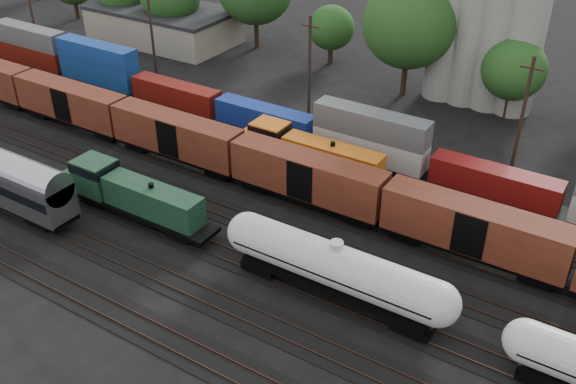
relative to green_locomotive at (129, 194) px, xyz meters
The scene contains 11 objects.
ground 15.58m from the green_locomotive, 18.97° to the left, with size 600.00×600.00×0.00m, color black.
tracks 15.57m from the green_locomotive, 18.97° to the left, with size 180.00×33.20×0.20m.
green_locomotive is the anchor object (origin of this frame).
tank_car_a 20.75m from the green_locomotive, ahead, with size 18.95×3.39×4.97m.
orange_locomotive 17.66m from the green_locomotive, 58.13° to the left, with size 17.13×2.85×4.28m.
boxcar_string 36.92m from the green_locomotive, 15.72° to the left, with size 184.40×2.90×4.20m.
container_wall 27.01m from the green_locomotive, 47.76° to the left, with size 160.00×2.60×5.80m.
grain_silo 45.56m from the green_locomotive, 66.49° to the left, with size 13.40×5.00×29.00m.
industrial_sheds 45.48m from the green_locomotive, 62.25° to the left, with size 119.38×17.26×5.10m.
tree_band 48.81m from the green_locomotive, 58.59° to the left, with size 170.32×17.99×14.54m.
utility_poles 30.90m from the green_locomotive, 61.68° to the left, with size 122.20×0.36×12.00m.
Camera 1 is at (22.94, -38.20, 32.45)m, focal length 40.00 mm.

